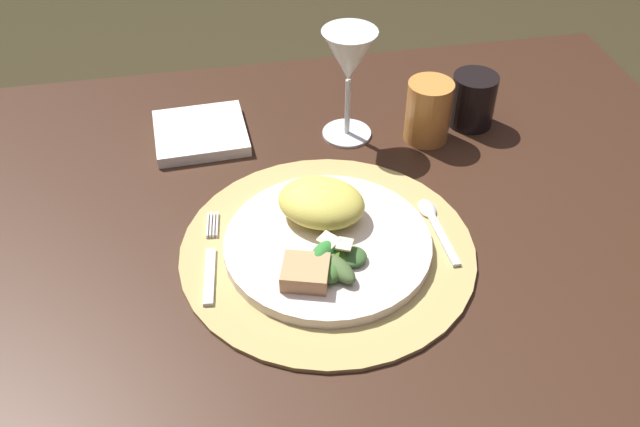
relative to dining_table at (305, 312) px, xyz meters
The scene contains 12 objects.
dining_table is the anchor object (origin of this frame).
placemat 0.19m from the dining_table, 69.44° to the right, with size 0.36×0.36×0.01m, color tan.
dinner_plate 0.20m from the dining_table, 69.44° to the right, with size 0.25×0.25×0.01m, color silver.
pasta_serving 0.22m from the dining_table, 27.80° to the right, with size 0.11×0.09×0.05m, color #DECE54.
salad_greens 0.23m from the dining_table, 79.28° to the right, with size 0.08×0.08×0.02m.
bread_piece 0.24m from the dining_table, 98.21° to the right, with size 0.05×0.05×0.02m, color tan.
fork 0.23m from the dining_table, 156.66° to the right, with size 0.03×0.16×0.00m.
spoon 0.25m from the dining_table, 11.87° to the right, with size 0.02×0.13×0.01m.
napkin 0.31m from the dining_table, 118.37° to the left, with size 0.13×0.13×0.02m, color white.
wine_glass 0.37m from the dining_table, 62.07° to the left, with size 0.08×0.08×0.17m.
amber_tumbler 0.34m from the dining_table, 36.34° to the left, with size 0.07×0.07×0.09m, color #D0853B.
dark_tumbler 0.40m from the dining_table, 31.89° to the left, with size 0.07×0.07×0.08m, color black.
Camera 1 is at (-0.10, -0.66, 1.31)m, focal length 39.34 mm.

